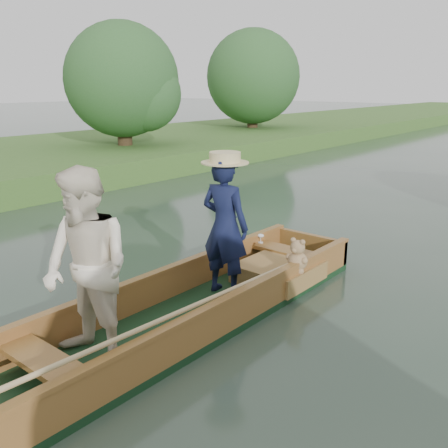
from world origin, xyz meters
The scene contains 3 objects.
ground centered at (0.00, 0.00, 0.00)m, with size 120.00×120.00×0.00m, color #283D30.
trees_far centered at (-1.18, 9.75, 2.56)m, with size 23.03×12.99×4.61m.
punt centered at (-0.01, -0.20, 0.59)m, with size 1.19×5.12×1.78m.
Camera 1 is at (3.31, -3.37, 2.41)m, focal length 40.00 mm.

